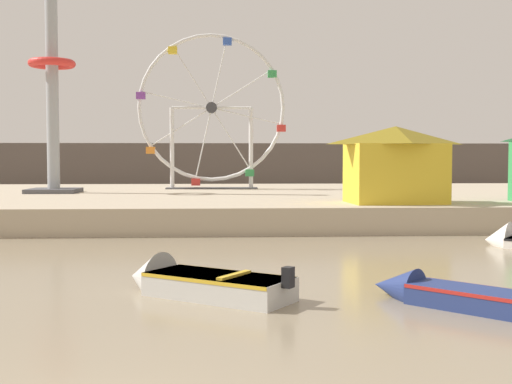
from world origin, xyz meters
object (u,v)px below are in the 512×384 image
object	(u,v)px
motorboat_pale_grey	(192,282)
drop_tower_steel_tower	(52,83)
ferris_wheel_white_frame	(211,111)
motorboat_navy_blue	(466,297)
carnival_booth_yellow_awning	(395,163)

from	to	relation	value
motorboat_pale_grey	drop_tower_steel_tower	size ratio (longest dim) A/B	0.30
motorboat_pale_grey	drop_tower_steel_tower	world-z (taller)	drop_tower_steel_tower
ferris_wheel_white_frame	drop_tower_steel_tower	size ratio (longest dim) A/B	0.71
motorboat_navy_blue	motorboat_pale_grey	world-z (taller)	motorboat_pale_grey
ferris_wheel_white_frame	drop_tower_steel_tower	distance (m)	10.07
carnival_booth_yellow_awning	motorboat_pale_grey	bearing A→B (deg)	-124.71
motorboat_navy_blue	motorboat_pale_grey	xyz separation A→B (m)	(-5.80, 1.72, 0.04)
motorboat_navy_blue	carnival_booth_yellow_awning	xyz separation A→B (m)	(2.65, 15.65, 2.66)
motorboat_pale_grey	carnival_booth_yellow_awning	distance (m)	16.50
ferris_wheel_white_frame	carnival_booth_yellow_awning	xyz separation A→B (m)	(8.34, -13.84, -3.23)
ferris_wheel_white_frame	motorboat_navy_blue	bearing A→B (deg)	-79.08
carnival_booth_yellow_awning	ferris_wheel_white_frame	bearing A→B (deg)	117.60
motorboat_navy_blue	carnival_booth_yellow_awning	distance (m)	16.09
ferris_wheel_white_frame	motorboat_pale_grey	bearing A→B (deg)	-90.23
motorboat_pale_grey	drop_tower_steel_tower	bearing A→B (deg)	-34.58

